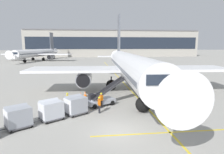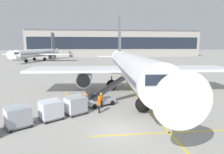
# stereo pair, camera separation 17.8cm
# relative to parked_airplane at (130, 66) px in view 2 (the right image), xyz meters

# --- Properties ---
(ground_plane) EXTENTS (600.00, 600.00, 0.00)m
(ground_plane) POSITION_rel_parked_airplane_xyz_m (-3.88, -14.15, -3.82)
(ground_plane) COLOR #9E9B93
(parked_airplane) EXTENTS (30.20, 39.41, 13.66)m
(parked_airplane) POSITION_rel_parked_airplane_xyz_m (0.00, 0.00, 0.00)
(parked_airplane) COLOR white
(parked_airplane) RESTS_ON ground
(belt_loader) EXTENTS (5.22, 3.60, 3.12)m
(belt_loader) POSITION_rel_parked_airplane_xyz_m (-4.60, -6.73, -2.94)
(belt_loader) COLOR #A3A8B2
(belt_loader) RESTS_ON ground
(baggage_cart_lead) EXTENTS (2.70, 2.45, 1.91)m
(baggage_cart_lead) POSITION_rel_parked_airplane_xyz_m (-7.45, -9.52, -2.82)
(baggage_cart_lead) COLOR #515156
(baggage_cart_lead) RESTS_ON ground
(baggage_cart_second) EXTENTS (2.70, 2.45, 1.91)m
(baggage_cart_second) POSITION_rel_parked_airplane_xyz_m (-9.62, -10.84, -2.82)
(baggage_cart_second) COLOR #515156
(baggage_cart_second) RESTS_ON ground
(baggage_cart_third) EXTENTS (2.70, 2.45, 1.91)m
(baggage_cart_third) POSITION_rel_parked_airplane_xyz_m (-12.04, -12.37, -2.82)
(baggage_cart_third) COLOR #515156
(baggage_cart_third) RESTS_ON ground
(ground_crew_by_loader) EXTENTS (0.33, 0.56, 1.74)m
(ground_crew_by_loader) POSITION_rel_parked_airplane_xyz_m (-5.04, -9.47, -2.82)
(ground_crew_by_loader) COLOR black
(ground_crew_by_loader) RESTS_ON ground
(ground_crew_by_carts) EXTENTS (0.45, 0.43, 1.74)m
(ground_crew_by_carts) POSITION_rel_parked_airplane_xyz_m (-4.75, -7.82, -2.82)
(ground_crew_by_carts) COLOR black
(ground_crew_by_carts) RESTS_ON ground
(ground_crew_marshaller) EXTENTS (0.37, 0.54, 1.74)m
(ground_crew_marshaller) POSITION_rel_parked_airplane_xyz_m (-8.48, -7.38, -2.82)
(ground_crew_marshaller) COLOR black
(ground_crew_marshaller) RESTS_ON ground
(safety_cone_engine_keepout) EXTENTS (0.63, 0.63, 0.72)m
(safety_cone_engine_keepout) POSITION_rel_parked_airplane_xyz_m (-7.24, -2.99, -3.47)
(safety_cone_engine_keepout) COLOR black
(safety_cone_engine_keepout) RESTS_ON ground
(safety_cone_wingtip) EXTENTS (0.67, 0.67, 0.75)m
(safety_cone_wingtip) POSITION_rel_parked_airplane_xyz_m (-7.08, -4.81, -3.45)
(safety_cone_wingtip) COLOR black
(safety_cone_wingtip) RESTS_ON ground
(safety_cone_nose_mark) EXTENTS (0.61, 0.61, 0.69)m
(safety_cone_nose_mark) POSITION_rel_parked_airplane_xyz_m (-6.63, -2.64, -3.49)
(safety_cone_nose_mark) COLOR black
(safety_cone_nose_mark) RESTS_ON ground
(apron_guidance_line_lead_in) EXTENTS (0.20, 110.00, 0.01)m
(apron_guidance_line_lead_in) POSITION_rel_parked_airplane_xyz_m (0.35, -0.69, -3.82)
(apron_guidance_line_lead_in) COLOR yellow
(apron_guidance_line_lead_in) RESTS_ON ground
(apron_guidance_line_stop_bar) EXTENTS (12.00, 0.20, 0.01)m
(apron_guidance_line_stop_bar) POSITION_rel_parked_airplane_xyz_m (-0.03, -14.75, -3.82)
(apron_guidance_line_stop_bar) COLOR yellow
(apron_guidance_line_stop_bar) RESTS_ON ground
(terminal_building) EXTENTS (107.86, 15.75, 16.69)m
(terminal_building) POSITION_rel_parked_airplane_xyz_m (9.52, 99.07, 4.47)
(terminal_building) COLOR #A8A399
(terminal_building) RESTS_ON ground
(distant_airplane) EXTENTS (32.02, 40.01, 13.73)m
(distant_airplane) POSITION_rel_parked_airplane_xyz_m (-29.64, 64.62, -0.35)
(distant_airplane) COLOR white
(distant_airplane) RESTS_ON ground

